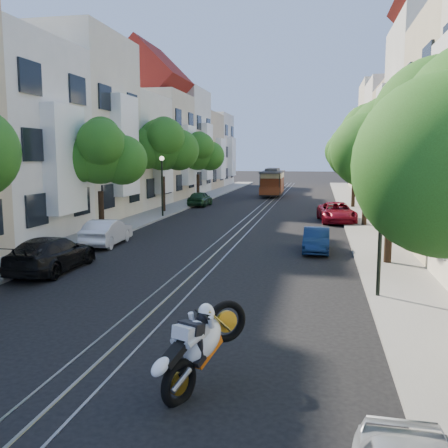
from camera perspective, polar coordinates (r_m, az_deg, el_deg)
The scene contains 24 objects.
ground at distance 39.77m, azimuth 4.35°, elevation 1.58°, with size 200.00×200.00×0.00m, color black.
sidewalk_east at distance 39.60m, azimuth 14.83°, elevation 1.40°, with size 2.50×80.00×0.12m, color gray.
sidewalk_west at distance 41.22m, azimuth -5.71°, elevation 1.87°, with size 2.50×80.00×0.12m, color gray.
rail_left at distance 39.84m, azimuth 3.57°, elevation 1.61°, with size 0.06×80.00×0.02m, color gray.
rail_slot at distance 39.77m, azimuth 4.35°, elevation 1.60°, with size 0.06×80.00×0.02m, color gray.
rail_right at distance 39.71m, azimuth 5.14°, elevation 1.58°, with size 0.06×80.00×0.02m, color gray.
lane_line at distance 39.77m, azimuth 4.35°, elevation 1.58°, with size 0.08×80.00×0.01m, color tan.
townhouses_east at distance 39.89m, azimuth 21.81°, elevation 8.53°, with size 7.75×72.00×12.00m.
townhouses_west at distance 42.48m, azimuth -11.89°, elevation 8.70°, with size 7.75×72.00×11.76m.
tree_e_b at distance 20.44m, azimuth 18.89°, elevation 8.58°, with size 4.93×4.08×6.68m.
tree_e_c at distance 31.38m, azimuth 16.12°, elevation 8.05°, with size 4.84×3.99×6.52m.
tree_e_d at distance 42.35m, azimuth 14.81°, elevation 8.32°, with size 5.01×4.16×6.85m.
tree_w_b at distance 27.81m, azimuth -13.96°, elevation 7.77°, with size 4.72×3.87×6.27m.
tree_w_c at distance 38.08m, azimuth -6.97°, elevation 8.91°, with size 5.13×4.28×7.09m.
tree_w_d at distance 48.67m, azimuth -2.95°, elevation 8.16°, with size 4.84×3.99×6.52m.
lamp_east at distance 15.45m, azimuth 17.55°, elevation 2.00°, with size 0.32×0.32×4.16m.
lamp_west at distance 35.02m, azimuth -7.09°, elevation 5.37°, with size 0.32×0.32×4.16m.
sportbike_rider at distance 9.42m, azimuth -2.82°, elevation -13.40°, with size 1.27×2.06×1.59m.
cable_car at distance 53.47m, azimuth 5.56°, elevation 4.89°, with size 2.24×7.07×2.71m.
parked_car_e_mid at distance 22.87m, azimuth 10.51°, elevation -1.81°, with size 1.14×3.27×1.08m, color #0E2146.
parked_car_e_far at distance 33.32m, azimuth 12.74°, elevation 1.32°, with size 2.15×4.65×1.29m, color maroon.
parked_car_w_near at distance 19.77m, azimuth -19.12°, elevation -3.26°, with size 1.85×4.56×1.32m, color black.
parked_car_w_mid at distance 24.82m, azimuth -13.24°, elevation -0.91°, with size 1.34×3.84×1.27m, color silver.
parked_car_w_far at distance 42.87m, azimuth -2.76°, elevation 2.91°, with size 1.51×3.76×1.28m, color #16371D.
Camera 1 is at (4.50, -11.28, 4.32)m, focal length 40.00 mm.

